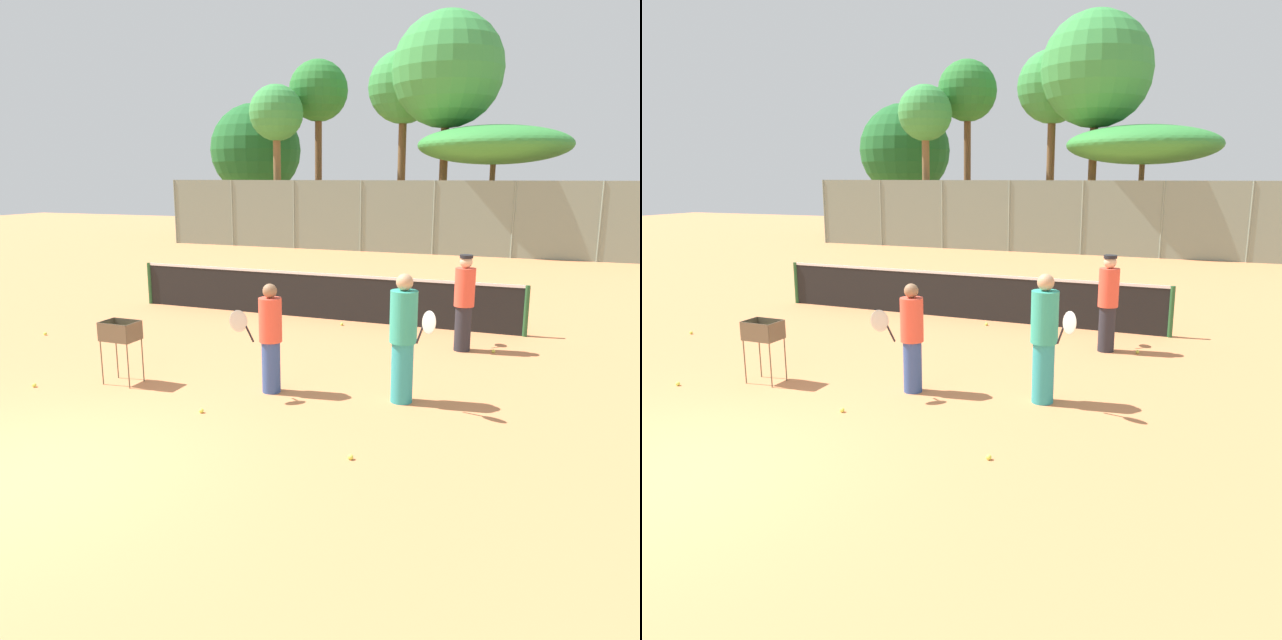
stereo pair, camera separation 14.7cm
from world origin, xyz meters
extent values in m
plane|color=#D37F4C|center=(0.00, 0.00, 0.00)|extent=(80.00, 80.00, 0.00)
cylinder|color=#26592D|center=(-4.66, 8.53, 0.54)|extent=(0.10, 0.10, 1.07)
cylinder|color=#26592D|center=(4.66, 8.53, 0.54)|extent=(0.10, 0.10, 1.07)
cube|color=black|center=(0.00, 8.53, 0.51)|extent=(9.33, 0.01, 1.01)
cube|color=white|center=(0.00, 8.53, 1.04)|extent=(9.33, 0.02, 0.06)
cylinder|color=gray|center=(-12.86, 21.70, 1.54)|extent=(0.08, 0.08, 3.08)
cylinder|color=gray|center=(-9.64, 21.70, 1.54)|extent=(0.08, 0.08, 3.08)
cylinder|color=gray|center=(-6.43, 21.70, 1.54)|extent=(0.08, 0.08, 3.08)
cylinder|color=gray|center=(-3.21, 21.70, 1.54)|extent=(0.08, 0.08, 3.08)
cylinder|color=gray|center=(0.00, 21.70, 1.54)|extent=(0.08, 0.08, 3.08)
cylinder|color=gray|center=(3.21, 21.70, 1.54)|extent=(0.08, 0.08, 3.08)
cylinder|color=gray|center=(6.43, 21.70, 1.54)|extent=(0.08, 0.08, 3.08)
cube|color=gray|center=(0.00, 21.70, 1.54)|extent=(25.72, 0.01, 3.08)
cylinder|color=brown|center=(-0.29, 24.89, 3.18)|extent=(0.37, 0.37, 6.37)
sphere|color=#388E42|center=(-0.29, 24.89, 7.87)|extent=(5.00, 5.00, 5.00)
cylinder|color=brown|center=(1.98, 24.35, 1.88)|extent=(0.24, 0.24, 3.75)
ellipsoid|color=#338438|center=(1.98, 24.35, 4.58)|extent=(6.64, 6.64, 1.66)
cylinder|color=brown|center=(-8.14, 23.56, 2.71)|extent=(0.36, 0.36, 5.43)
sphere|color=#388E42|center=(-8.14, 23.56, 6.21)|extent=(2.61, 2.61, 2.61)
cylinder|color=brown|center=(-11.39, 27.63, 1.58)|extent=(0.51, 0.51, 3.16)
sphere|color=#1E6028|center=(-11.39, 27.63, 4.68)|extent=(5.07, 5.07, 5.07)
cylinder|color=brown|center=(-6.96, 26.04, 3.27)|extent=(0.35, 0.35, 6.55)
sphere|color=#28722D|center=(-6.96, 26.04, 7.45)|extent=(2.99, 2.99, 2.99)
cylinder|color=brown|center=(-2.52, 25.85, 3.19)|extent=(0.38, 0.38, 6.37)
sphere|color=#388E42|center=(-2.52, 25.85, 7.39)|extent=(3.39, 3.39, 3.39)
cylinder|color=#26262D|center=(3.62, 6.97, 0.43)|extent=(0.31, 0.31, 0.86)
cylinder|color=#E54C38|center=(3.62, 6.97, 1.22)|extent=(0.38, 0.38, 0.72)
sphere|color=#DBB28C|center=(3.62, 6.97, 1.70)|extent=(0.23, 0.23, 0.23)
cylinder|color=black|center=(3.62, 6.97, 1.80)|extent=(0.25, 0.25, 0.06)
cylinder|color=black|center=(3.47, 7.30, 1.04)|extent=(0.09, 0.15, 0.27)
ellipsoid|color=silver|center=(3.40, 7.47, 1.26)|extent=(0.19, 0.37, 0.43)
cylinder|color=#334C8C|center=(1.29, 3.52, 0.40)|extent=(0.28, 0.28, 0.80)
cylinder|color=#E54C38|center=(1.29, 3.52, 1.14)|extent=(0.35, 0.35, 0.67)
sphere|color=#8C6647|center=(1.29, 3.52, 1.58)|extent=(0.22, 0.22, 0.22)
cylinder|color=black|center=(1.09, 3.22, 0.97)|extent=(0.10, 0.14, 0.27)
ellipsoid|color=silver|center=(0.99, 3.07, 1.19)|extent=(0.24, 0.35, 0.43)
cylinder|color=teal|center=(3.25, 3.83, 0.45)|extent=(0.32, 0.32, 0.90)
cylinder|color=teal|center=(3.25, 3.83, 1.28)|extent=(0.40, 0.40, 0.75)
sphere|color=tan|center=(3.25, 3.83, 1.78)|extent=(0.25, 0.25, 0.25)
cylinder|color=black|center=(3.54, 3.60, 1.09)|extent=(0.13, 0.12, 0.27)
ellipsoid|color=silver|center=(3.69, 3.48, 1.31)|extent=(0.33, 0.27, 0.43)
cylinder|color=brown|center=(-1.35, 2.83, 0.36)|extent=(0.02, 0.02, 0.72)
cylinder|color=brown|center=(-0.84, 2.83, 0.36)|extent=(0.02, 0.02, 0.72)
cylinder|color=brown|center=(-1.35, 3.19, 0.36)|extent=(0.02, 0.02, 0.72)
cylinder|color=brown|center=(-0.84, 3.19, 0.36)|extent=(0.02, 0.02, 0.72)
cube|color=brown|center=(-1.10, 3.01, 0.72)|extent=(0.55, 0.40, 0.01)
cube|color=brown|center=(-1.10, 2.81, 0.87)|extent=(0.55, 0.01, 0.30)
cube|color=brown|center=(-1.10, 3.21, 0.87)|extent=(0.55, 0.01, 0.30)
cube|color=brown|center=(-1.37, 3.01, 0.87)|extent=(0.01, 0.40, 0.30)
cube|color=brown|center=(-0.82, 3.01, 0.87)|extent=(0.01, 0.40, 0.30)
sphere|color=#D1E54C|center=(-1.10, 3.05, 0.81)|extent=(0.07, 0.07, 0.07)
sphere|color=#D1E54C|center=(-1.04, 2.88, 0.81)|extent=(0.07, 0.07, 0.07)
sphere|color=#D1E54C|center=(-1.23, 3.06, 0.81)|extent=(0.07, 0.07, 0.07)
sphere|color=#D1E54C|center=(-1.28, 3.04, 0.76)|extent=(0.07, 0.07, 0.07)
sphere|color=#D1E54C|center=(-1.24, 2.94, 0.76)|extent=(0.07, 0.07, 0.07)
sphere|color=#D1E54C|center=(-1.12, 3.12, 0.81)|extent=(0.07, 0.07, 0.07)
sphere|color=#D1E54C|center=(-1.25, 3.08, 0.76)|extent=(0.07, 0.07, 0.07)
sphere|color=#D1E54C|center=(-1.01, 3.09, 0.81)|extent=(0.07, 0.07, 0.07)
sphere|color=#D1E54C|center=(-4.66, 4.93, 0.03)|extent=(0.07, 0.07, 0.07)
sphere|color=#D1E54C|center=(3.19, 1.73, 0.03)|extent=(0.07, 0.07, 0.07)
sphere|color=#D1E54C|center=(-2.28, 2.33, 0.03)|extent=(0.07, 0.07, 0.07)
sphere|color=#D1E54C|center=(0.81, 8.04, 0.03)|extent=(0.07, 0.07, 0.07)
sphere|color=#D1E54C|center=(4.21, 7.02, 0.03)|extent=(0.07, 0.07, 0.07)
sphere|color=#D1E54C|center=(0.76, 2.36, 0.03)|extent=(0.07, 0.07, 0.07)
cube|color=#B2B7BC|center=(6.37, 24.54, 0.45)|extent=(4.20, 1.70, 0.90)
cube|color=#33383D|center=(6.17, 24.54, 1.25)|extent=(2.20, 1.50, 0.70)
camera|label=1|loc=(5.35, -4.67, 3.23)|focal=35.00mm
camera|label=2|loc=(5.49, -4.61, 3.23)|focal=35.00mm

